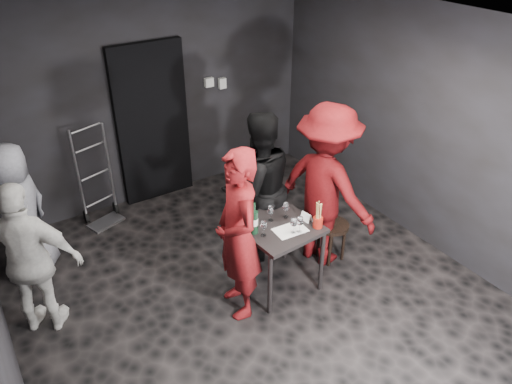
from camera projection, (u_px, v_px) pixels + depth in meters
floor at (254, 295)px, 5.21m from camera, size 4.50×5.00×0.02m
ceiling at (253, 31)px, 3.82m from camera, size 4.50×5.00×0.02m
wall_back at (148, 101)px, 6.32m from camera, size 4.50×0.04×2.70m
wall_front at (499, 376)px, 2.71m from camera, size 4.50×0.04×2.70m
wall_right at (424, 129)px, 5.56m from camera, size 0.04×5.00×2.70m
doorway at (153, 124)px, 6.43m from camera, size 0.95×0.10×2.10m
wallbox_upper at (209, 82)px, 6.63m from camera, size 0.12×0.06×0.12m
wallbox_lower at (222, 83)px, 6.75m from camera, size 0.10×0.06×0.14m
hand_truck at (101, 205)px, 6.29m from camera, size 0.43×0.36×1.29m
tasting_table at (279, 233)px, 5.04m from camera, size 0.72×0.72×0.75m
stool at (332, 231)px, 5.55m from camera, size 0.37×0.37×0.47m
server_red at (238, 222)px, 4.55m from camera, size 0.61×0.82×2.05m
woman_black at (258, 177)px, 5.34m from camera, size 1.01×0.60×2.01m
man_maroon at (328, 169)px, 5.19m from camera, size 1.01×1.60×2.29m
bystander_cream at (30, 257)px, 4.44m from camera, size 1.06×0.89×1.64m
bystander_grey at (19, 211)px, 5.15m from camera, size 0.87×0.80×1.58m
tasting_mat at (290, 230)px, 4.92m from camera, size 0.33×0.23×0.00m
wine_glass_a at (264, 228)px, 4.80m from camera, size 0.07×0.07×0.18m
wine_glass_b at (254, 222)px, 4.86m from camera, size 0.10×0.10×0.22m
wine_glass_c at (271, 213)px, 5.02m from camera, size 0.09×0.09×0.18m
wine_glass_d at (294, 225)px, 4.84m from camera, size 0.09×0.09×0.18m
wine_glass_e at (300, 224)px, 4.85m from camera, size 0.08×0.08×0.19m
wine_glass_f at (286, 210)px, 5.07m from camera, size 0.08×0.08×0.18m
wine_bottle at (254, 222)px, 4.82m from camera, size 0.08×0.08×0.34m
breadstick_cup at (318, 215)px, 4.90m from camera, size 0.10×0.10×0.31m
reserved_card at (305, 217)px, 5.04m from camera, size 0.09×0.13×0.09m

